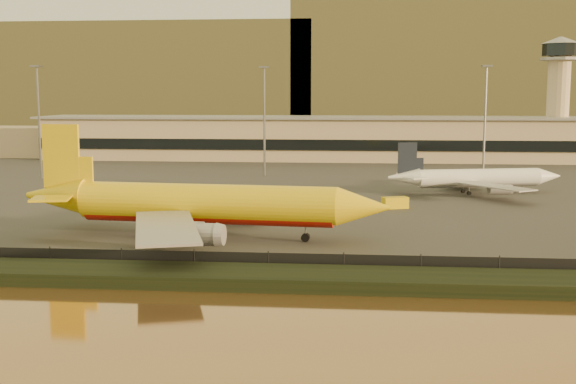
% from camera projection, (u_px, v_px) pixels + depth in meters
% --- Properties ---
extents(ground, '(900.00, 900.00, 0.00)m').
position_uv_depth(ground, '(265.00, 249.00, 89.72)').
color(ground, black).
rests_on(ground, ground).
extents(embankment, '(320.00, 7.00, 1.40)m').
position_uv_depth(embankment, '(244.00, 277.00, 72.85)').
color(embankment, black).
rests_on(embankment, ground).
extents(tarmac, '(320.00, 220.00, 0.20)m').
position_uv_depth(tarmac, '(311.00, 170.00, 183.46)').
color(tarmac, '#2D2D2D').
rests_on(tarmac, ground).
extents(perimeter_fence, '(300.00, 0.05, 2.20)m').
position_uv_depth(perimeter_fence, '(250.00, 262.00, 76.71)').
color(perimeter_fence, black).
rests_on(perimeter_fence, tarmac).
extents(terminal_building, '(202.00, 25.00, 12.60)m').
position_uv_depth(terminal_building, '(268.00, 138.00, 214.12)').
color(terminal_building, tan).
rests_on(terminal_building, tarmac).
extents(control_tower, '(11.20, 11.20, 35.50)m').
position_uv_depth(control_tower, '(559.00, 86.00, 209.75)').
color(control_tower, tan).
rests_on(control_tower, tarmac).
extents(apron_light_masts, '(152.20, 12.20, 25.40)m').
position_uv_depth(apron_light_masts, '(373.00, 110.00, 160.28)').
color(apron_light_masts, slate).
rests_on(apron_light_masts, tarmac).
extents(distant_hills, '(470.00, 160.00, 70.00)m').
position_uv_depth(distant_hills, '(301.00, 74.00, 422.98)').
color(distant_hills, brown).
rests_on(distant_hills, ground).
extents(dhl_cargo_jet, '(49.87, 48.65, 14.89)m').
position_uv_depth(dhl_cargo_jet, '(201.00, 205.00, 95.07)').
color(dhl_cargo_jet, '#E0B90B').
rests_on(dhl_cargo_jet, tarmac).
extents(white_narrowbody_jet, '(34.35, 32.91, 9.96)m').
position_uv_depth(white_narrowbody_jet, '(476.00, 178.00, 137.99)').
color(white_narrowbody_jet, white).
rests_on(white_narrowbody_jet, tarmac).
extents(gse_vehicle_yellow, '(4.62, 3.26, 1.90)m').
position_uv_depth(gse_vehicle_yellow, '(395.00, 203.00, 120.36)').
color(gse_vehicle_yellow, '#E0B90B').
rests_on(gse_vehicle_yellow, tarmac).
extents(gse_vehicle_white, '(4.01, 2.31, 1.70)m').
position_uv_depth(gse_vehicle_white, '(120.00, 203.00, 120.70)').
color(gse_vehicle_white, white).
rests_on(gse_vehicle_white, tarmac).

